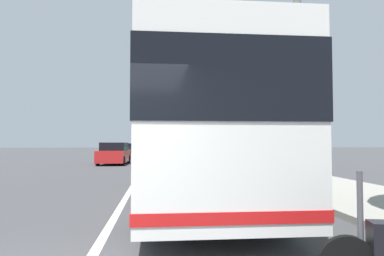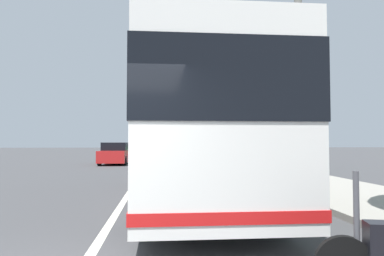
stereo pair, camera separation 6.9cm
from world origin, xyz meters
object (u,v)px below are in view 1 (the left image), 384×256
(car_oncoming, at_px, (166,148))
(utility_pole, at_px, (298,89))
(car_ahead_same_lane, at_px, (114,154))
(car_behind_bus, at_px, (135,149))
(coach_bus, at_px, (193,129))
(car_side_street, at_px, (169,149))
(roadside_tree_mid_block, at_px, (255,106))

(car_oncoming, bearing_deg, utility_pole, -178.75)
(car_ahead_same_lane, xyz_separation_m, car_behind_bus, (24.08, 0.11, -0.04))
(coach_bus, xyz_separation_m, utility_pole, (2.71, -4.12, 1.57))
(car_side_street, bearing_deg, utility_pole, -177.96)
(coach_bus, relative_size, car_behind_bus, 2.58)
(car_behind_bus, distance_m, roadside_tree_mid_block, 31.40)
(car_behind_bus, height_order, roadside_tree_mid_block, roadside_tree_mid_block)
(car_side_street, height_order, roadside_tree_mid_block, roadside_tree_mid_block)
(car_behind_bus, distance_m, utility_pole, 38.31)
(roadside_tree_mid_block, relative_size, utility_pole, 0.77)
(car_side_street, distance_m, car_oncoming, 5.15)
(roadside_tree_mid_block, distance_m, utility_pole, 7.29)
(car_behind_bus, bearing_deg, coach_bus, 8.16)
(car_oncoming, xyz_separation_m, roadside_tree_mid_block, (-32.22, -4.33, 2.91))
(coach_bus, height_order, utility_pole, utility_pole)
(car_ahead_same_lane, relative_size, car_behind_bus, 1.10)
(car_ahead_same_lane, bearing_deg, car_behind_bus, -177.20)
(car_oncoming, distance_m, utility_pole, 39.78)
(car_behind_bus, bearing_deg, utility_pole, 14.74)
(car_oncoming, relative_size, utility_pole, 0.60)
(coach_bus, relative_size, roadside_tree_mid_block, 1.94)
(car_ahead_same_lane, bearing_deg, utility_pole, 34.12)
(coach_bus, xyz_separation_m, roadside_tree_mid_block, (9.99, -4.57, 1.72))
(car_ahead_same_lane, distance_m, car_oncoming, 26.61)
(roadside_tree_mid_block, bearing_deg, coach_bus, 155.40)
(car_oncoming, distance_m, roadside_tree_mid_block, 32.64)
(coach_bus, bearing_deg, car_ahead_same_lane, 14.01)
(car_side_street, xyz_separation_m, car_oncoming, (5.14, 0.38, -0.00))
(car_side_street, relative_size, car_ahead_same_lane, 1.06)
(car_ahead_same_lane, bearing_deg, car_oncoming, 173.35)
(car_side_street, bearing_deg, car_oncoming, 0.42)
(car_ahead_same_lane, xyz_separation_m, utility_pole, (-13.23, -8.13, 2.75))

